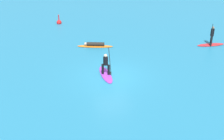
{
  "coord_description": "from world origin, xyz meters",
  "views": [
    {
      "loc": [
        -4.97,
        -20.41,
        11.26
      ],
      "look_at": [
        0.0,
        0.0,
        0.5
      ],
      "focal_mm": 53.38,
      "sensor_mm": 36.0,
      "label": 1
    }
  ],
  "objects_px": {
    "surfer_on_orange_board": "(95,45)",
    "surfer_on_red_board": "(211,40)",
    "surfer_on_purple_board": "(106,69)",
    "marker_buoy": "(59,22)"
  },
  "relations": [
    {
      "from": "surfer_on_red_board",
      "to": "marker_buoy",
      "type": "height_order",
      "value": "surfer_on_red_board"
    },
    {
      "from": "surfer_on_red_board",
      "to": "surfer_on_purple_board",
      "type": "distance_m",
      "value": 10.59
    },
    {
      "from": "marker_buoy",
      "to": "surfer_on_purple_board",
      "type": "bearing_deg",
      "value": -79.78
    },
    {
      "from": "surfer_on_red_board",
      "to": "marker_buoy",
      "type": "distance_m",
      "value": 15.08
    },
    {
      "from": "surfer_on_red_board",
      "to": "marker_buoy",
      "type": "bearing_deg",
      "value": -32.08
    },
    {
      "from": "surfer_on_purple_board",
      "to": "marker_buoy",
      "type": "xyz_separation_m",
      "value": [
        -2.17,
        12.03,
        -0.31
      ]
    },
    {
      "from": "surfer_on_orange_board",
      "to": "surfer_on_red_board",
      "type": "bearing_deg",
      "value": -175.96
    },
    {
      "from": "surfer_on_red_board",
      "to": "surfer_on_purple_board",
      "type": "height_order",
      "value": "surfer_on_purple_board"
    },
    {
      "from": "surfer_on_orange_board",
      "to": "surfer_on_purple_board",
      "type": "bearing_deg",
      "value": 103.24
    },
    {
      "from": "marker_buoy",
      "to": "surfer_on_orange_board",
      "type": "bearing_deg",
      "value": -70.33
    }
  ]
}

